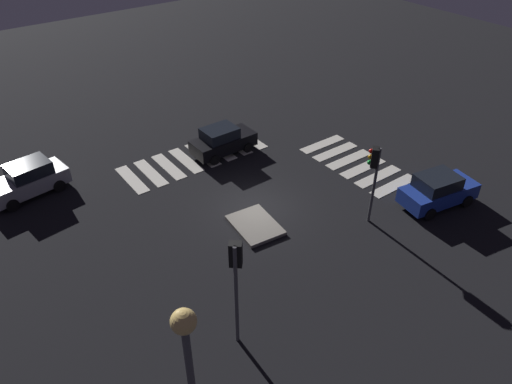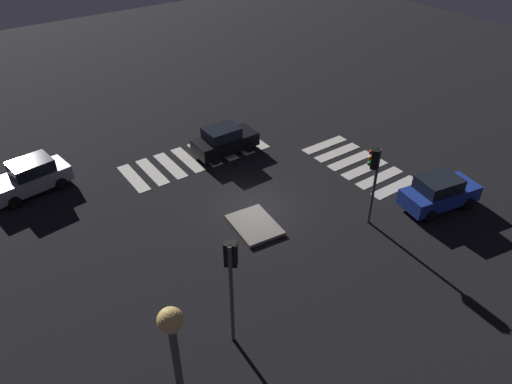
{
  "view_description": "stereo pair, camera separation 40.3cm",
  "coord_description": "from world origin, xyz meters",
  "px_view_note": "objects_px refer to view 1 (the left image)",
  "views": [
    {
      "loc": [
        -16.12,
        11.9,
        15.04
      ],
      "look_at": [
        0.0,
        0.0,
        1.0
      ],
      "focal_mm": 34.12,
      "sensor_mm": 36.0,
      "label": 1
    },
    {
      "loc": [
        -16.35,
        11.57,
        15.04
      ],
      "look_at": [
        0.0,
        0.0,
        1.0
      ],
      "focal_mm": 34.12,
      "sensor_mm": 36.0,
      "label": 2
    }
  ],
  "objects_px": {
    "traffic_light_south": "(374,167)",
    "car_silver": "(28,180)",
    "car_blue": "(438,190)",
    "car_black": "(223,141)",
    "street_lamp": "(192,384)",
    "traffic_light_west": "(236,269)",
    "traffic_island": "(255,225)"
  },
  "relations": [
    {
      "from": "traffic_light_south",
      "to": "car_silver",
      "type": "bearing_deg",
      "value": 3.04
    },
    {
      "from": "car_blue",
      "to": "car_black",
      "type": "bearing_deg",
      "value": 128.88
    },
    {
      "from": "car_blue",
      "to": "car_silver",
      "type": "bearing_deg",
      "value": 151.13
    },
    {
      "from": "car_silver",
      "to": "street_lamp",
      "type": "distance_m",
      "value": 18.72
    },
    {
      "from": "traffic_light_south",
      "to": "street_lamp",
      "type": "relative_size",
      "value": 0.55
    },
    {
      "from": "car_silver",
      "to": "street_lamp",
      "type": "xyz_separation_m",
      "value": [
        -18.22,
        0.3,
        4.29
      ]
    },
    {
      "from": "car_silver",
      "to": "traffic_light_south",
      "type": "xyz_separation_m",
      "value": [
        -12.27,
        -12.67,
        2.26
      ]
    },
    {
      "from": "traffic_light_west",
      "to": "street_lamp",
      "type": "distance_m",
      "value": 5.7
    },
    {
      "from": "traffic_island",
      "to": "car_silver",
      "type": "xyz_separation_m",
      "value": [
        9.42,
        7.96,
        0.79
      ]
    },
    {
      "from": "car_black",
      "to": "car_silver",
      "type": "bearing_deg",
      "value": 165.93
    },
    {
      "from": "car_silver",
      "to": "traffic_light_south",
      "type": "height_order",
      "value": "traffic_light_south"
    },
    {
      "from": "traffic_island",
      "to": "car_black",
      "type": "xyz_separation_m",
      "value": [
        6.9,
        -2.65,
        0.76
      ]
    },
    {
      "from": "car_silver",
      "to": "traffic_light_west",
      "type": "distance_m",
      "value": 15.0
    },
    {
      "from": "car_black",
      "to": "car_blue",
      "type": "bearing_deg",
      "value": -62.0
    },
    {
      "from": "traffic_light_south",
      "to": "street_lamp",
      "type": "distance_m",
      "value": 14.41
    },
    {
      "from": "car_silver",
      "to": "traffic_light_west",
      "type": "height_order",
      "value": "traffic_light_west"
    },
    {
      "from": "traffic_island",
      "to": "car_blue",
      "type": "relative_size",
      "value": 0.66
    },
    {
      "from": "traffic_island",
      "to": "traffic_light_west",
      "type": "bearing_deg",
      "value": 138.1
    },
    {
      "from": "car_silver",
      "to": "car_blue",
      "type": "distance_m",
      "value": 21.37
    },
    {
      "from": "traffic_light_west",
      "to": "street_lamp",
      "type": "xyz_separation_m",
      "value": [
        -3.87,
        3.84,
        1.66
      ]
    },
    {
      "from": "car_silver",
      "to": "car_blue",
      "type": "relative_size",
      "value": 1.0
    },
    {
      "from": "car_black",
      "to": "street_lamp",
      "type": "relative_size",
      "value": 0.53
    },
    {
      "from": "car_black",
      "to": "car_silver",
      "type": "xyz_separation_m",
      "value": [
        2.52,
        10.61,
        0.03
      ]
    },
    {
      "from": "traffic_light_west",
      "to": "car_black",
      "type": "bearing_deg",
      "value": 10.32
    },
    {
      "from": "car_silver",
      "to": "traffic_light_south",
      "type": "bearing_deg",
      "value": 127.73
    },
    {
      "from": "traffic_island",
      "to": "car_black",
      "type": "bearing_deg",
      "value": -21.03
    },
    {
      "from": "car_blue",
      "to": "traffic_light_south",
      "type": "distance_m",
      "value": 4.69
    },
    {
      "from": "car_blue",
      "to": "traffic_light_west",
      "type": "bearing_deg",
      "value": -165.98
    },
    {
      "from": "traffic_island",
      "to": "street_lamp",
      "type": "height_order",
      "value": "street_lamp"
    },
    {
      "from": "traffic_island",
      "to": "car_blue",
      "type": "xyz_separation_m",
      "value": [
        -4.04,
        -8.64,
        0.78
      ]
    },
    {
      "from": "traffic_light_south",
      "to": "traffic_light_west",
      "type": "xyz_separation_m",
      "value": [
        -2.07,
        9.13,
        0.37
      ]
    },
    {
      "from": "car_blue",
      "to": "street_lamp",
      "type": "xyz_separation_m",
      "value": [
        -4.75,
        16.9,
        4.29
      ]
    }
  ]
}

